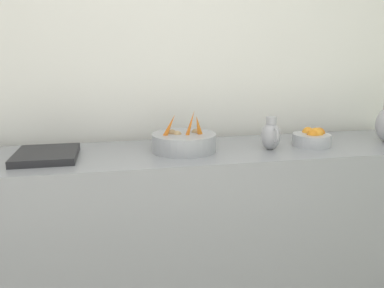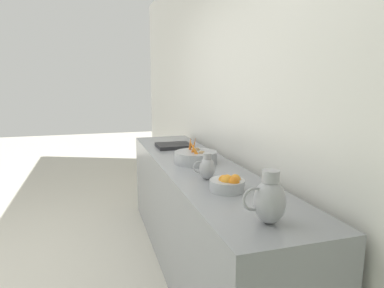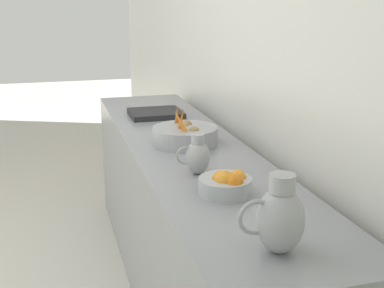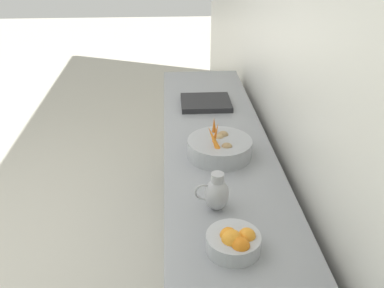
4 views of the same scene
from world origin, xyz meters
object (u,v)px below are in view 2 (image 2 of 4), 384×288
at_px(metal_pitcher_tall, 269,200).
at_px(metal_pitcher_short, 207,168).
at_px(vegetable_colander, 196,157).
at_px(orange_bowl, 228,184).

height_order(metal_pitcher_tall, metal_pitcher_short, metal_pitcher_tall).
bearing_deg(vegetable_colander, metal_pitcher_short, 81.66).
distance_m(orange_bowl, metal_pitcher_short, 0.28).
xyz_separation_m(metal_pitcher_tall, metal_pitcher_short, (0.04, -0.77, -0.03)).
bearing_deg(orange_bowl, metal_pitcher_short, -81.82).
relative_size(vegetable_colander, orange_bowl, 1.63).
bearing_deg(vegetable_colander, metal_pitcher_tall, 88.44).
xyz_separation_m(vegetable_colander, metal_pitcher_tall, (0.03, 1.24, 0.06)).
distance_m(vegetable_colander, orange_bowl, 0.75).
relative_size(metal_pitcher_tall, metal_pitcher_short, 1.39).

